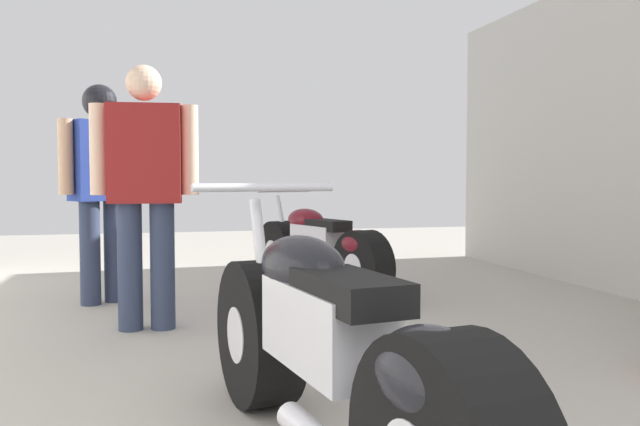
% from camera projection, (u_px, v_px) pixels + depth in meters
% --- Properties ---
extents(ground_plane, '(17.33, 17.33, 0.00)m').
position_uv_depth(ground_plane, '(288.00, 349.00, 3.92)').
color(ground_plane, '#A8A399').
extents(motorcycle_maroon_cruiser, '(0.70, 2.13, 0.99)m').
position_uv_depth(motorcycle_maroon_cruiser, '(330.00, 357.00, 2.23)').
color(motorcycle_maroon_cruiser, black).
rests_on(motorcycle_maroon_cruiser, ground_plane).
extents(motorcycle_black_naked, '(0.89, 1.90, 0.91)m').
position_uv_depth(motorcycle_black_naked, '(320.00, 250.00, 5.84)').
color(motorcycle_black_naked, black).
rests_on(motorcycle_black_naked, ground_plane).
extents(mechanic_in_blue, '(0.71, 0.29, 1.76)m').
position_uv_depth(mechanic_in_blue, '(145.00, 181.00, 4.38)').
color(mechanic_in_blue, '#2D3851').
rests_on(mechanic_in_blue, ground_plane).
extents(mechanic_with_helmet, '(0.64, 0.46, 1.76)m').
position_uv_depth(mechanic_with_helmet, '(101.00, 173.00, 5.30)').
color(mechanic_with_helmet, '#2D3851').
rests_on(mechanic_with_helmet, ground_plane).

